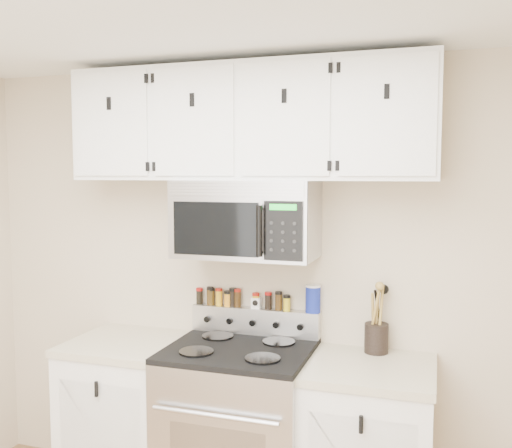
{
  "coord_description": "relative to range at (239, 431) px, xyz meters",
  "views": [
    {
      "loc": [
        1.0,
        -1.37,
        1.87
      ],
      "look_at": [
        0.09,
        1.45,
        1.61
      ],
      "focal_mm": 40.0,
      "sensor_mm": 36.0,
      "label": 1
    }
  ],
  "objects": [
    {
      "name": "spice_jar_6",
      "position": [
        -0.11,
        0.28,
        0.67
      ],
      "size": [
        0.04,
        0.04,
        0.11
      ],
      "color": "#39240D",
      "rests_on": "range"
    },
    {
      "name": "base_cabinet_left",
      "position": [
        -0.69,
        0.02,
        -0.03
      ],
      "size": [
        0.64,
        0.62,
        0.92
      ],
      "color": "white",
      "rests_on": "floor"
    },
    {
      "name": "spice_jar_8",
      "position": [
        0.08,
        0.28,
        0.66
      ],
      "size": [
        0.04,
        0.04,
        0.1
      ],
      "color": "black",
      "rests_on": "range"
    },
    {
      "name": "utensil_crock",
      "position": [
        0.7,
        0.23,
        0.53
      ],
      "size": [
        0.13,
        0.13,
        0.37
      ],
      "color": "black",
      "rests_on": "base_cabinet_right"
    },
    {
      "name": "spice_jar_9",
      "position": [
        0.14,
        0.28,
        0.67
      ],
      "size": [
        0.04,
        0.04,
        0.11
      ],
      "color": "#412A0F",
      "rests_on": "range"
    },
    {
      "name": "range",
      "position": [
        0.0,
        0.0,
        0.0
      ],
      "size": [
        0.76,
        0.65,
        1.1
      ],
      "color": "#B7B7BA",
      "rests_on": "floor"
    },
    {
      "name": "spice_jar_4",
      "position": [
        -0.17,
        0.28,
        0.66
      ],
      "size": [
        0.05,
        0.05,
        0.09
      ],
      "color": "orange",
      "rests_on": "range"
    },
    {
      "name": "spice_jar_3",
      "position": [
        -0.22,
        0.28,
        0.67
      ],
      "size": [
        0.04,
        0.04,
        0.1
      ],
      "color": "gold",
      "rests_on": "range"
    },
    {
      "name": "spice_jar_2",
      "position": [
        -0.27,
        0.28,
        0.66
      ],
      "size": [
        0.04,
        0.04,
        0.1
      ],
      "color": "#433110",
      "rests_on": "range"
    },
    {
      "name": "back_wall",
      "position": [
        0.0,
        0.32,
        0.76
      ],
      "size": [
        3.5,
        0.01,
        2.5
      ],
      "primitive_type": "cube",
      "color": "#C2B191",
      "rests_on": "floor"
    },
    {
      "name": "spice_jar_7",
      "position": [
        0.0,
        0.28,
        0.66
      ],
      "size": [
        0.04,
        0.04,
        0.09
      ],
      "color": "gold",
      "rests_on": "range"
    },
    {
      "name": "spice_jar_1",
      "position": [
        -0.28,
        0.28,
        0.67
      ],
      "size": [
        0.04,
        0.04,
        0.11
      ],
      "color": "#402C0F",
      "rests_on": "range"
    },
    {
      "name": "kitchen_timer",
      "position": [
        0.01,
        0.28,
        0.64
      ],
      "size": [
        0.06,
        0.05,
        0.06
      ],
      "primitive_type": "cube",
      "rotation": [
        0.0,
        0.0,
        -0.04
      ],
      "color": "white",
      "rests_on": "range"
    },
    {
      "name": "microwave",
      "position": [
        0.0,
        0.13,
        1.14
      ],
      "size": [
        0.76,
        0.44,
        0.42
      ],
      "color": "#9E9EA3",
      "rests_on": "back_wall"
    },
    {
      "name": "upper_cabinets",
      "position": [
        -0.0,
        0.15,
        1.66
      ],
      "size": [
        2.0,
        0.35,
        0.62
      ],
      "color": "white",
      "rests_on": "back_wall"
    },
    {
      "name": "salt_canister",
      "position": [
        0.34,
        0.28,
        0.69
      ],
      "size": [
        0.09,
        0.09,
        0.16
      ],
      "color": "#162697",
      "rests_on": "range"
    },
    {
      "name": "spice_jar_5",
      "position": [
        -0.14,
        0.28,
        0.67
      ],
      "size": [
        0.04,
        0.04,
        0.11
      ],
      "color": "black",
      "rests_on": "range"
    },
    {
      "name": "spice_jar_10",
      "position": [
        0.19,
        0.28,
        0.66
      ],
      "size": [
        0.04,
        0.04,
        0.09
      ],
      "color": "yellow",
      "rests_on": "range"
    },
    {
      "name": "spice_jar_0",
      "position": [
        -0.35,
        0.28,
        0.66
      ],
      "size": [
        0.04,
        0.04,
        0.1
      ],
      "color": "black",
      "rests_on": "range"
    }
  ]
}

